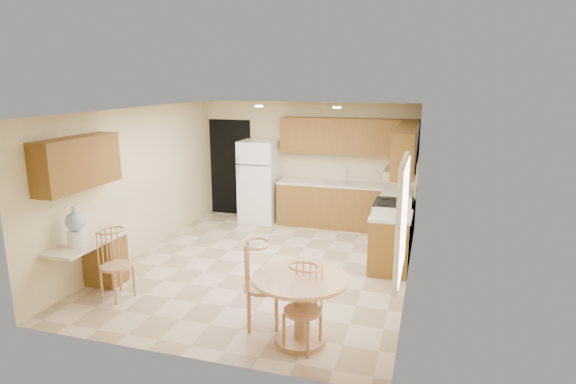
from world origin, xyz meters
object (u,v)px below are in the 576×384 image
(dining_table, at_px, (301,300))
(chair_table_b, at_px, (300,304))
(water_crock, at_px, (76,228))
(chair_desk, at_px, (111,260))
(stove, at_px, (393,227))
(chair_table_a, at_px, (259,279))
(refrigerator, at_px, (260,181))

(dining_table, relative_size, chair_table_b, 1.14)
(chair_table_b, xyz_separation_m, water_crock, (-3.23, 0.44, 0.43))
(chair_desk, bearing_deg, stove, 147.97)
(chair_table_b, bearing_deg, dining_table, -62.44)
(dining_table, relative_size, water_crock, 2.02)
(chair_table_a, height_order, chair_desk, chair_table_a)
(water_crock, bearing_deg, refrigerator, 76.14)
(stove, height_order, chair_table_b, stove)
(dining_table, height_order, chair_desk, chair_desk)
(refrigerator, xyz_separation_m, chair_table_b, (2.18, -4.69, -0.27))
(stove, height_order, chair_table_a, stove)
(stove, bearing_deg, chair_table_a, -112.57)
(stove, xyz_separation_m, water_crock, (-3.92, -3.03, 0.54))
(stove, relative_size, dining_table, 1.00)
(dining_table, relative_size, chair_table_a, 1.03)
(chair_table_b, bearing_deg, chair_desk, 3.07)
(chair_table_a, bearing_deg, chair_table_b, 40.23)
(refrigerator, height_order, chair_table_a, refrigerator)
(chair_table_a, distance_m, chair_table_b, 0.70)
(chair_table_a, relative_size, chair_table_b, 1.11)
(chair_table_b, bearing_deg, refrigerator, -51.47)
(dining_table, xyz_separation_m, chair_desk, (-2.73, 0.32, 0.06))
(chair_table_b, distance_m, water_crock, 3.29)
(refrigerator, bearing_deg, water_crock, -103.86)
(refrigerator, xyz_separation_m, chair_table_a, (1.58, -4.34, -0.21))
(dining_table, distance_m, chair_table_a, 0.58)
(refrigerator, relative_size, chair_table_b, 1.80)
(chair_table_a, distance_m, chair_desk, 2.19)
(chair_desk, xyz_separation_m, water_crock, (-0.45, -0.08, 0.43))
(chair_table_a, height_order, water_crock, water_crock)
(chair_table_a, bearing_deg, chair_desk, -113.84)
(stove, height_order, chair_desk, stove)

